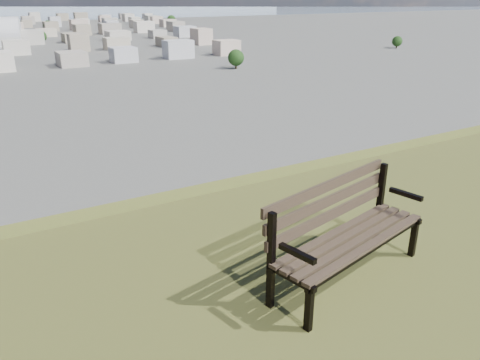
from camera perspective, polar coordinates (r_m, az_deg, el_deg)
park_bench at (r=4.34m, az=12.49°, el=-5.60°), size 1.80×0.93×0.90m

